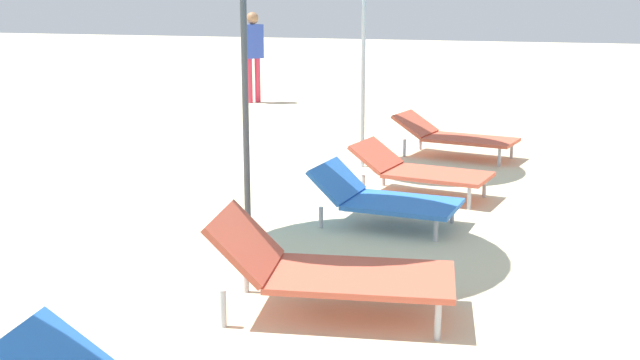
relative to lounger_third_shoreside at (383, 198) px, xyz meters
name	(u,v)px	position (x,y,z in m)	size (l,w,h in m)	color
lounger_third_shoreside	(383,198)	(0.00, 0.00, 0.00)	(1.30, 0.77, 0.52)	blue
lounger_third_inland	(327,268)	(0.18, -2.08, 0.06)	(1.62, 0.97, 0.65)	#D8593F
lounger_farthest_shoreside	(454,135)	(0.07, 3.26, 0.03)	(1.60, 0.89, 0.53)	#D8593F
lounger_farthest_inland	(419,169)	(0.08, 1.13, 0.03)	(1.45, 0.82, 0.53)	#D8593F
person_walking_near	(253,48)	(-4.54, 7.37, 0.81)	(0.40, 0.42, 1.73)	#D8334C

